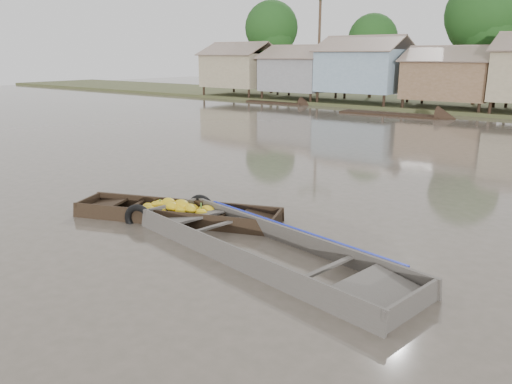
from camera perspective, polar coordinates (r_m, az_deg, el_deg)
The scene contains 3 objects.
ground at distance 11.25m, azimuth -5.63°, elevation -5.14°, with size 120.00×120.00×0.00m, color #514A3E.
banana_boat at distance 12.53m, azimuth -9.31°, elevation -2.44°, with size 5.26×3.03×0.74m.
viewer_boat at distance 10.14m, azimuth 1.18°, elevation -7.16°, with size 6.89×2.84×0.54m.
Camera 1 is at (7.24, -7.65, 3.94)m, focal length 35.00 mm.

